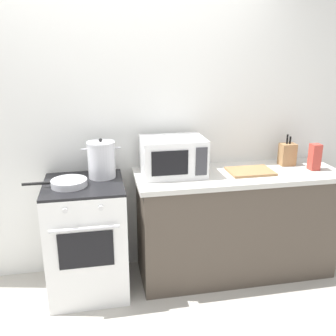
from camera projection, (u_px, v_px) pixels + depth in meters
name	position (u px, v px, depth m)	size (l,w,h in m)	color
ground_plane	(142.00, 332.00, 2.65)	(10.00, 10.00, 0.00)	#B2ADA3
back_wall	(159.00, 127.00, 3.23)	(4.40, 0.10, 2.50)	silver
lower_cabinet_right	(235.00, 225.00, 3.26)	(1.64, 0.56, 0.88)	#4C4238
countertop_right	(238.00, 175.00, 3.12)	(1.70, 0.60, 0.04)	beige
stove	(87.00, 238.00, 3.00)	(0.60, 0.64, 0.92)	white
stock_pot	(101.00, 160.00, 2.96)	(0.30, 0.22, 0.31)	silver
frying_pan	(68.00, 183.00, 2.80)	(0.46, 0.26, 0.05)	silver
microwave	(173.00, 156.00, 3.02)	(0.50, 0.37, 0.30)	white
cutting_board	(250.00, 171.00, 3.11)	(0.36, 0.26, 0.02)	#997047
knife_block	(287.00, 154.00, 3.29)	(0.13, 0.10, 0.27)	#997047
pasta_box	(315.00, 157.00, 3.15)	(0.08, 0.08, 0.22)	#B73D33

